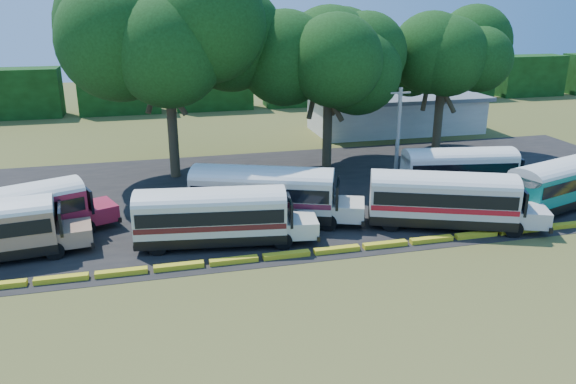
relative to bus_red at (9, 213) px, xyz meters
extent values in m
plane|color=#394416|center=(16.84, -6.53, -2.05)|extent=(160.00, 160.00, 0.00)
cube|color=black|center=(17.84, 5.47, -2.04)|extent=(64.00, 24.00, 0.02)
cube|color=gold|center=(3.34, -5.53, -1.90)|extent=(2.70, 0.45, 0.30)
cube|color=gold|center=(6.34, -5.53, -1.90)|extent=(2.70, 0.45, 0.30)
cube|color=gold|center=(9.34, -5.53, -1.90)|extent=(2.70, 0.45, 0.30)
cube|color=gold|center=(12.34, -5.53, -1.90)|extent=(2.70, 0.45, 0.30)
cube|color=gold|center=(15.34, -5.53, -1.90)|extent=(2.70, 0.45, 0.30)
cube|color=gold|center=(18.34, -5.53, -1.90)|extent=(2.70, 0.45, 0.30)
cube|color=gold|center=(21.34, -5.53, -1.90)|extent=(2.70, 0.45, 0.30)
cube|color=gold|center=(24.34, -5.53, -1.90)|extent=(2.70, 0.45, 0.30)
cube|color=gold|center=(27.34, -5.53, -1.90)|extent=(2.70, 0.45, 0.30)
cube|color=gold|center=(30.34, -5.53, -1.90)|extent=(2.70, 0.45, 0.30)
cube|color=gold|center=(33.34, -5.53, -1.90)|extent=(2.70, 0.45, 0.30)
cube|color=silver|center=(34.84, 23.47, -0.25)|extent=(18.00, 8.00, 3.60)
cube|color=#54575C|center=(34.84, 23.47, 1.75)|extent=(19.00, 9.00, 0.40)
cube|color=black|center=(-7.16, 41.47, 0.95)|extent=(10.00, 4.00, 6.00)
cube|color=black|center=(4.84, 41.47, 0.95)|extent=(10.00, 4.00, 6.00)
cube|color=black|center=(16.84, 41.47, 0.95)|extent=(10.00, 4.00, 6.00)
cube|color=black|center=(28.84, 41.47, 0.95)|extent=(10.00, 4.00, 6.00)
cube|color=black|center=(40.84, 41.47, 0.95)|extent=(10.00, 4.00, 6.00)
cube|color=black|center=(52.84, 41.47, 0.95)|extent=(10.00, 4.00, 6.00)
cube|color=black|center=(64.84, 41.47, 0.95)|extent=(10.00, 4.00, 6.00)
cylinder|color=black|center=(2.68, -2.70, -1.52)|extent=(1.07, 0.42, 1.05)
cylinder|color=black|center=(2.41, -0.47, -1.52)|extent=(1.07, 0.42, 1.05)
cube|color=#A1795C|center=(3.69, -1.45, -1.05)|extent=(2.15, 2.51, 0.99)
cube|color=black|center=(3.03, -1.53, -0.03)|extent=(0.45, 2.41, 1.44)
cube|color=black|center=(4.57, -1.34, -1.47)|extent=(0.50, 2.57, 0.31)
cylinder|color=black|center=(4.09, 0.42, -1.51)|extent=(1.11, 0.68, 1.08)
cylinder|color=black|center=(3.23, 2.55, -1.51)|extent=(1.11, 0.68, 1.08)
cube|color=black|center=(-0.23, -0.09, -1.35)|extent=(9.20, 5.81, 0.59)
cube|color=maroon|center=(-0.23, -0.09, -0.07)|extent=(9.20, 5.81, 1.97)
cube|color=black|center=(-0.23, -0.09, 0.17)|extent=(8.89, 5.74, 0.83)
ellipsoid|color=silver|center=(-0.23, -0.09, 0.92)|extent=(9.20, 5.81, 1.21)
cube|color=maroon|center=(4.76, 1.93, -1.02)|extent=(2.69, 2.92, 1.02)
cube|color=black|center=(4.13, 1.67, 0.03)|extent=(1.08, 2.36, 1.48)
cube|color=black|center=(5.61, 2.27, -1.45)|extent=(1.17, 2.52, 0.32)
cylinder|color=black|center=(15.41, -4.46, -1.52)|extent=(1.09, 0.43, 1.06)
cylinder|color=black|center=(15.71, -2.21, -1.52)|extent=(1.09, 0.43, 1.06)
cylinder|color=black|center=(8.27, -3.52, -1.52)|extent=(1.09, 0.43, 1.06)
cylinder|color=black|center=(8.56, -1.27, -1.52)|extent=(1.09, 0.43, 1.06)
cube|color=black|center=(11.46, -2.79, -1.36)|extent=(8.97, 3.76, 0.58)
cube|color=beige|center=(11.46, -2.79, -0.10)|extent=(8.97, 3.76, 1.94)
cube|color=black|center=(11.46, -2.79, 0.13)|extent=(8.63, 3.78, 0.81)
cube|color=#541715|center=(11.46, -2.79, -0.49)|extent=(8.89, 3.79, 0.32)
ellipsoid|color=silver|center=(11.46, -2.79, 0.87)|extent=(8.97, 3.76, 1.19)
cube|color=beige|center=(16.72, -3.49, -1.04)|extent=(2.20, 2.56, 1.01)
cube|color=black|center=(16.06, -3.40, 0.00)|extent=(0.48, 2.44, 1.46)
cube|color=black|center=(17.61, -3.60, -1.46)|extent=(0.53, 2.60, 0.32)
cube|color=black|center=(7.20, -2.23, -1.46)|extent=(0.53, 2.60, 0.32)
cylinder|color=black|center=(18.80, -2.39, -1.49)|extent=(1.15, 0.69, 1.12)
cylinder|color=black|center=(19.65, -0.16, -1.49)|extent=(1.15, 0.69, 1.12)
cylinder|color=black|center=(11.71, 0.31, -1.49)|extent=(1.15, 0.69, 1.12)
cylinder|color=black|center=(12.56, 2.54, -1.49)|extent=(1.15, 0.69, 1.12)
cube|color=black|center=(15.16, 0.27, -1.32)|extent=(9.54, 5.87, 0.61)
cube|color=beige|center=(15.16, 0.27, 0.00)|extent=(9.54, 5.87, 2.04)
cube|color=black|center=(15.16, 0.27, 0.25)|extent=(9.23, 5.80, 0.86)
cube|color=maroon|center=(15.16, 0.27, -0.41)|extent=(9.47, 5.88, 0.33)
ellipsoid|color=silver|center=(15.16, 0.27, 1.02)|extent=(9.54, 5.87, 1.26)
cube|color=beige|center=(20.37, -1.71, -0.99)|extent=(2.75, 3.01, 1.06)
cube|color=black|center=(19.72, -1.46, 0.10)|extent=(1.07, 2.46, 1.53)
cube|color=black|center=(21.26, -2.05, -1.43)|extent=(1.16, 2.63, 0.33)
cube|color=black|center=(10.94, 1.88, -1.43)|extent=(1.16, 2.63, 0.33)
cylinder|color=black|center=(29.54, -6.09, -1.50)|extent=(1.13, 0.68, 1.10)
cylinder|color=black|center=(30.39, -3.91, -1.50)|extent=(1.13, 0.68, 1.10)
cylinder|color=black|center=(22.59, -3.41, -1.50)|extent=(1.13, 0.68, 1.10)
cylinder|color=black|center=(23.44, -1.22, -1.50)|extent=(1.13, 0.68, 1.10)
cube|color=black|center=(25.98, -3.46, -1.33)|extent=(9.37, 5.79, 0.60)
cube|color=beige|center=(25.98, -3.46, -0.04)|extent=(9.37, 5.79, 2.01)
cube|color=black|center=(25.98, -3.46, 0.21)|extent=(9.06, 5.73, 0.84)
cube|color=#AE111D|center=(25.98, -3.46, -0.44)|extent=(9.30, 5.80, 0.33)
ellipsoid|color=silver|center=(25.98, -3.46, 0.97)|extent=(9.37, 5.79, 1.23)
cube|color=beige|center=(31.09, -5.43, -1.01)|extent=(2.71, 2.96, 1.04)
cube|color=black|center=(30.44, -5.19, 0.06)|extent=(1.06, 2.41, 1.50)
cube|color=black|center=(31.96, -5.77, -1.44)|extent=(1.15, 2.58, 0.33)
cube|color=black|center=(21.84, -1.86, -1.44)|extent=(1.15, 2.58, 0.33)
cylinder|color=black|center=(34.51, 1.11, -1.54)|extent=(1.04, 0.43, 1.01)
cylinder|color=black|center=(34.83, 3.25, -1.54)|extent=(1.04, 0.43, 1.01)
cylinder|color=black|center=(27.70, 2.14, -1.54)|extent=(1.04, 0.43, 1.01)
cylinder|color=black|center=(28.02, 4.28, -1.54)|extent=(1.04, 0.43, 1.01)
cube|color=black|center=(30.76, 2.77, -1.39)|extent=(8.59, 3.74, 0.56)
cube|color=white|center=(30.76, 2.77, -0.19)|extent=(8.59, 3.74, 1.85)
cube|color=black|center=(30.76, 2.77, 0.04)|extent=(8.27, 3.75, 0.78)
cube|color=navy|center=(30.76, 2.77, -0.56)|extent=(8.52, 3.77, 0.30)
ellipsoid|color=silver|center=(30.76, 2.77, 0.74)|extent=(8.59, 3.74, 1.14)
cube|color=white|center=(35.77, 2.01, -1.08)|extent=(2.14, 2.48, 0.96)
cube|color=black|center=(35.14, 2.11, -0.09)|extent=(0.50, 2.33, 1.39)
cube|color=black|center=(36.62, 1.89, -1.49)|extent=(0.55, 2.48, 0.30)
cube|color=black|center=(26.71, 3.38, -1.49)|extent=(0.55, 2.48, 0.30)
cylinder|color=black|center=(33.18, -4.40, -1.51)|extent=(1.10, 0.61, 1.06)
cylinder|color=black|center=(32.47, -2.23, -1.51)|extent=(1.10, 0.61, 1.06)
cube|color=black|center=(35.76, -2.36, -1.35)|extent=(9.13, 5.22, 0.59)
cube|color=#0D7C6F|center=(35.76, -2.36, -0.09)|extent=(9.13, 5.22, 1.95)
cube|color=black|center=(35.76, -2.36, 0.14)|extent=(8.81, 5.18, 0.82)
ellipsoid|color=silver|center=(35.76, -2.36, 0.88)|extent=(9.13, 5.22, 1.20)
cube|color=black|center=(31.66, -3.69, -1.46)|extent=(0.99, 2.54, 0.32)
cylinder|color=#34291A|center=(10.10, 11.74, 2.05)|extent=(0.80, 0.80, 8.18)
cylinder|color=#34291A|center=(11.32, 12.19, 5.55)|extent=(1.42, 2.91, 4.65)
cylinder|color=#34291A|center=(9.11, 12.58, 5.55)|extent=(2.23, 2.53, 4.65)
cylinder|color=#34291A|center=(9.88, 10.46, 5.55)|extent=(2.97, 0.94, 4.65)
ellipsoid|color=black|center=(10.10, 11.74, 9.85)|extent=(13.39, 13.39, 9.82)
cylinder|color=#34291A|center=(23.15, 11.62, 1.23)|extent=(0.80, 0.80, 6.55)
cylinder|color=#34291A|center=(24.37, 12.07, 4.04)|extent=(1.24, 2.43, 3.77)
cylinder|color=#34291A|center=(22.15, 12.46, 4.04)|extent=(1.90, 2.14, 3.77)
cylinder|color=#34291A|center=(22.92, 10.34, 4.04)|extent=(2.47, 0.86, 3.77)
ellipsoid|color=black|center=(23.15, 11.62, 7.58)|extent=(10.70, 10.70, 7.85)
cylinder|color=#34291A|center=(34.77, 13.75, 1.07)|extent=(0.80, 0.80, 6.23)
cylinder|color=#34291A|center=(36.00, 14.19, 3.74)|extent=(1.21, 2.34, 3.59)
cylinder|color=#34291A|center=(33.78, 14.58, 3.74)|extent=(1.83, 2.07, 3.59)
cylinder|color=#34291A|center=(34.55, 12.47, 3.74)|extent=(2.37, 0.84, 3.59)
ellipsoid|color=black|center=(34.77, 13.75, 7.14)|extent=(9.49, 9.49, 6.96)
cylinder|color=gray|center=(26.90, 5.51, 1.75)|extent=(0.30, 0.30, 7.60)
cube|color=gray|center=(26.90, 5.51, 5.17)|extent=(1.60, 0.12, 0.12)
camera|label=1|loc=(8.52, -33.59, 11.75)|focal=35.00mm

